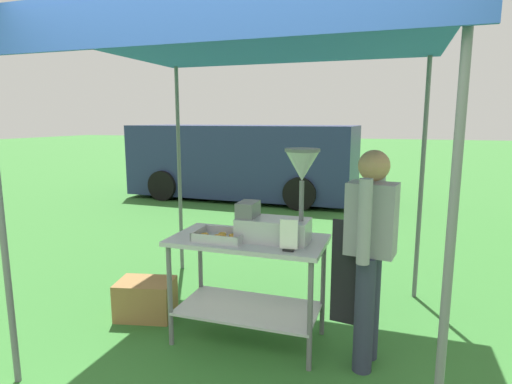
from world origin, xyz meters
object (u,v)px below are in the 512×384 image
(donut_tray, at_px, (221,237))
(donut_fryer, at_px, (280,208))
(stall_canopy, at_px, (252,45))
(van_navy, at_px, (243,160))
(vendor, at_px, (369,248))
(menu_sign, at_px, (289,238))
(donut_cart, at_px, (248,266))
(supply_crate, at_px, (146,299))

(donut_tray, height_order, donut_fryer, donut_fryer)
(stall_canopy, bearing_deg, van_navy, 110.91)
(donut_tray, height_order, vendor, vendor)
(menu_sign, xyz_separation_m, van_navy, (-2.70, 6.36, -0.10))
(donut_fryer, bearing_deg, donut_cart, 176.57)
(donut_tray, xyz_separation_m, vendor, (1.13, 0.05, 0.01))
(donut_cart, xyz_separation_m, vendor, (0.95, -0.06, 0.26))
(stall_canopy, distance_m, vendor, 1.76)
(supply_crate, bearing_deg, stall_canopy, 0.75)
(donut_tray, relative_size, van_navy, 0.08)
(donut_fryer, xyz_separation_m, van_navy, (-2.58, 6.15, -0.27))
(donut_tray, bearing_deg, supply_crate, 167.06)
(supply_crate, bearing_deg, menu_sign, -12.26)
(donut_cart, bearing_deg, van_navy, 110.61)
(stall_canopy, bearing_deg, vendor, -9.48)
(stall_canopy, bearing_deg, menu_sign, -39.74)
(donut_tray, height_order, menu_sign, menu_sign)
(vendor, bearing_deg, donut_tray, -177.37)
(stall_canopy, height_order, donut_tray, stall_canopy)
(donut_cart, distance_m, donut_tray, 0.33)
(donut_cart, relative_size, van_navy, 0.24)
(donut_fryer, distance_m, van_navy, 6.67)
(stall_canopy, distance_m, van_navy, 6.63)
(stall_canopy, relative_size, donut_tray, 7.27)
(supply_crate, height_order, van_navy, van_navy)
(donut_fryer, height_order, van_navy, van_navy)
(donut_cart, height_order, vendor, vendor)
(donut_cart, distance_m, donut_fryer, 0.57)
(donut_fryer, bearing_deg, vendor, -3.73)
(donut_fryer, distance_m, vendor, 0.72)
(vendor, distance_m, supply_crate, 2.12)
(donut_cart, distance_m, supply_crate, 1.15)
(donut_cart, xyz_separation_m, van_navy, (-2.31, 6.13, 0.24))
(menu_sign, bearing_deg, van_navy, 112.98)
(stall_canopy, height_order, supply_crate, stall_canopy)
(donut_cart, bearing_deg, supply_crate, 175.38)
(supply_crate, relative_size, van_navy, 0.11)
(donut_fryer, relative_size, van_navy, 0.14)
(menu_sign, distance_m, van_navy, 6.91)
(supply_crate, xyz_separation_m, van_navy, (-1.27, 6.05, 0.70))
(donut_tray, distance_m, donut_fryer, 0.53)
(menu_sign, xyz_separation_m, vendor, (0.56, 0.17, -0.07))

